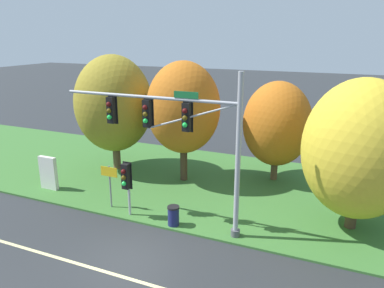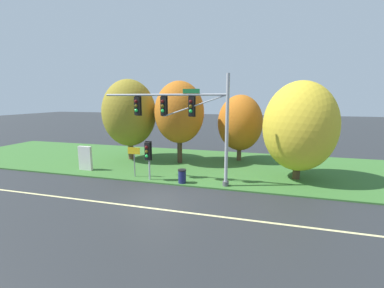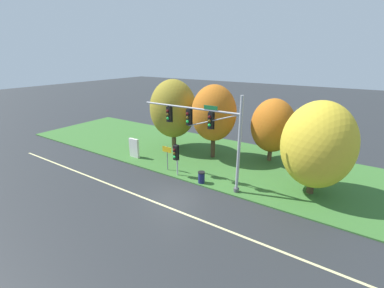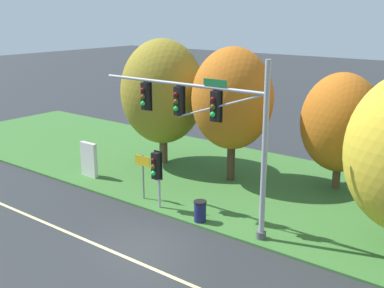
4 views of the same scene
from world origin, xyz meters
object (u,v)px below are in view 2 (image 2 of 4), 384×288
info_kiosk (85,158)px  trash_bin (182,176)px  route_sign_post (134,156)px  tree_mid_verge (300,126)px  tree_nearest_road (129,113)px  tree_behind_signpost (240,123)px  tree_left_of_mast (179,113)px  pedestrian_signal_near_kerb (148,153)px  traffic_signal_mast (186,115)px

info_kiosk → trash_bin: size_ratio=2.04×
route_sign_post → info_kiosk: (-4.58, 0.57, -0.56)m
tree_mid_verge → trash_bin: tree_mid_verge is taller
route_sign_post → tree_nearest_road: 6.38m
tree_behind_signpost → trash_bin: bearing=-112.1°
tree_nearest_road → trash_bin: (6.72, -5.33, -3.80)m
tree_left_of_mast → tree_mid_verge: (9.38, -2.25, -0.69)m
pedestrian_signal_near_kerb → tree_left_of_mast: bearing=84.7°
traffic_signal_mast → pedestrian_signal_near_kerb: size_ratio=3.15×
info_kiosk → trash_bin: 8.38m
traffic_signal_mast → tree_nearest_road: (-6.95, 5.13, -0.25)m
traffic_signal_mast → trash_bin: (-0.24, -0.20, -4.05)m
tree_left_of_mast → info_kiosk: tree_left_of_mast is taller
tree_behind_signpost → tree_nearest_road: bearing=-167.3°
tree_nearest_road → tree_left_of_mast: (4.81, -0.04, 0.12)m
tree_left_of_mast → tree_nearest_road: bearing=179.6°
tree_left_of_mast → tree_behind_signpost: size_ratio=1.19×
tree_behind_signpost → info_kiosk: size_ratio=3.12×
info_kiosk → trash_bin: info_kiosk is taller
tree_behind_signpost → tree_mid_verge: bearing=-45.5°
traffic_signal_mast → route_sign_post: 4.99m
traffic_signal_mast → info_kiosk: traffic_signal_mast is taller
pedestrian_signal_near_kerb → tree_nearest_road: size_ratio=0.37×
tree_mid_verge → info_kiosk: (-15.78, -2.06, -2.76)m
route_sign_post → tree_behind_signpost: bearing=46.4°
tree_left_of_mast → tree_mid_verge: tree_left_of_mast is taller
traffic_signal_mast → pedestrian_signal_near_kerb: 3.71m
pedestrian_signal_near_kerb → route_sign_post: 1.47m
pedestrian_signal_near_kerb → tree_mid_verge: 10.51m
traffic_signal_mast → tree_behind_signpost: 7.94m
pedestrian_signal_near_kerb → tree_behind_signpost: size_ratio=0.46×
tree_behind_signpost → pedestrian_signal_near_kerb: bearing=-125.6°
route_sign_post → tree_left_of_mast: (1.82, 4.88, 2.89)m
info_kiosk → tree_behind_signpost: bearing=29.9°
tree_nearest_road → tree_left_of_mast: tree_nearest_road is taller
traffic_signal_mast → tree_behind_signpost: traffic_signal_mast is taller
tree_left_of_mast → trash_bin: 6.86m
tree_left_of_mast → info_kiosk: (-6.40, -4.31, -3.45)m
traffic_signal_mast → tree_nearest_road: tree_nearest_road is taller
tree_mid_verge → trash_bin: 8.69m
traffic_signal_mast → pedestrian_signal_near_kerb: bearing=-173.9°
traffic_signal_mast → trash_bin: size_ratio=9.26×
pedestrian_signal_near_kerb → info_kiosk: (-5.91, 1.07, -0.98)m
pedestrian_signal_near_kerb → info_kiosk: pedestrian_signal_near_kerb is taller
trash_bin → tree_behind_signpost: bearing=67.9°
route_sign_post → tree_left_of_mast: size_ratio=0.31×
tree_left_of_mast → traffic_signal_mast: bearing=-67.2°
route_sign_post → trash_bin: (3.73, -0.42, -1.03)m
pedestrian_signal_near_kerb → trash_bin: pedestrian_signal_near_kerb is taller
info_kiosk → pedestrian_signal_near_kerb: bearing=-10.3°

